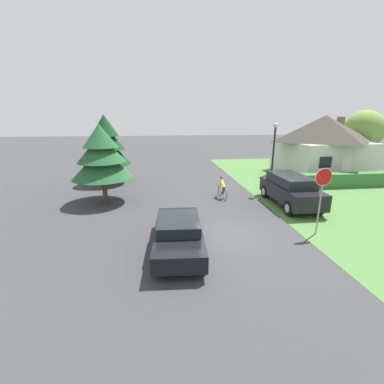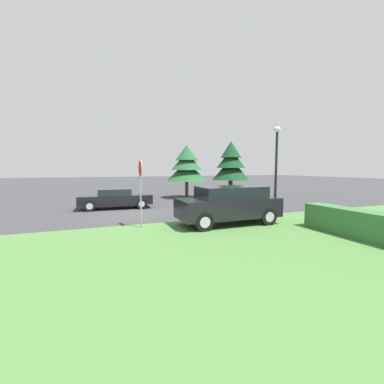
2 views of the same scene
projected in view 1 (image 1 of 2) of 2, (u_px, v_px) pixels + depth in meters
ground_plane at (226, 236)px, 11.63m from camera, size 140.00×140.00×0.00m
grass_verge_right at (382, 200)px, 16.78m from camera, size 16.00×36.00×0.01m
cottage_house at (323, 144)px, 24.05m from camera, size 8.14×7.39×5.43m
hedge_row at (347, 180)px, 19.88m from camera, size 9.68×0.90×1.09m
sedan_left_lane at (178, 233)px, 10.37m from camera, size 2.12×4.85×1.35m
cyclist at (222, 188)px, 17.05m from camera, size 0.44×1.69×1.43m
parked_suv_right at (290, 190)px, 15.62m from camera, size 2.05×4.96×1.85m
stop_sign at (322, 188)px, 11.24m from camera, size 0.79×0.07×3.10m
street_lamp at (274, 148)px, 17.65m from camera, size 0.33×0.33×4.95m
conifer_tall_near at (101, 155)px, 15.65m from camera, size 3.71×3.71×4.86m
conifer_tall_far at (106, 144)px, 20.29m from camera, size 3.73×3.73×5.45m
deciduous_tree_right at (363, 130)px, 26.16m from camera, size 3.82×3.82×5.96m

